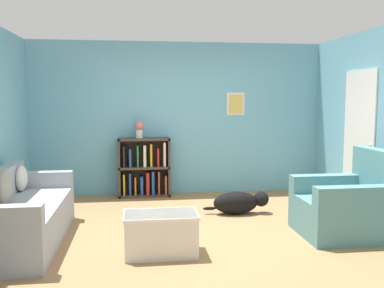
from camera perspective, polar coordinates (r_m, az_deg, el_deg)
ground_plane at (r=5.42m, az=0.56°, el=-11.55°), size 14.00×14.00×0.00m
wall_back at (r=7.41m, az=-1.85°, el=3.43°), size 5.60×0.13×2.60m
couch at (r=5.28m, az=-21.93°, el=-8.91°), size 0.81×2.01×0.85m
bookshelf at (r=7.26m, az=-6.33°, el=-3.30°), size 0.86×0.31×0.99m
recliner_chair at (r=5.54m, az=20.14°, el=-7.77°), size 1.04×0.91×1.03m
coffee_table at (r=4.61m, az=-4.18°, el=-11.68°), size 0.78×0.47×0.45m
dog at (r=6.19m, az=6.30°, el=-7.73°), size 0.96×0.29×0.33m
vase at (r=7.16m, az=-7.06°, el=2.03°), size 0.15×0.15×0.28m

